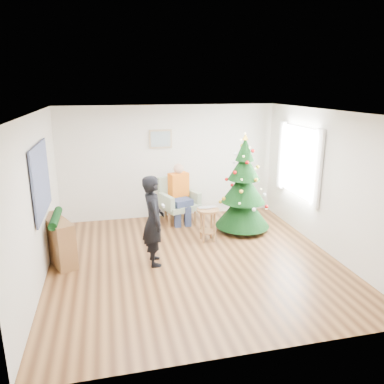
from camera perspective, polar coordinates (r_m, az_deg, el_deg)
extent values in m
plane|color=brown|center=(6.79, 0.32, -10.39)|extent=(5.00, 5.00, 0.00)
plane|color=white|center=(6.10, 0.36, 12.08)|extent=(5.00, 5.00, 0.00)
plane|color=silver|center=(8.71, -3.47, 4.56)|extent=(5.00, 0.00, 5.00)
plane|color=silver|center=(4.08, 8.59, -9.03)|extent=(5.00, 0.00, 5.00)
plane|color=silver|center=(6.26, -22.53, -1.17)|extent=(0.00, 5.00, 5.00)
plane|color=silver|center=(7.30, 19.81, 1.42)|extent=(0.00, 5.00, 5.00)
cube|color=white|center=(8.08, 15.99, 4.53)|extent=(0.04, 1.30, 1.40)
cube|color=white|center=(7.43, 18.54, 3.36)|extent=(0.05, 0.25, 1.50)
cube|color=white|center=(8.72, 13.47, 5.50)|extent=(0.05, 0.25, 1.50)
cylinder|color=#3F2816|center=(8.16, 7.64, -4.87)|extent=(0.09, 0.09, 0.27)
cone|color=black|center=(8.05, 7.73, -2.52)|extent=(1.15, 1.15, 0.75)
cone|color=black|center=(7.91, 7.86, 0.83)|extent=(0.92, 0.92, 0.66)
cone|color=black|center=(7.81, 7.98, 3.96)|extent=(0.67, 0.67, 0.57)
cone|color=black|center=(7.74, 8.08, 6.52)|extent=(0.39, 0.39, 0.49)
cone|color=gold|center=(7.71, 8.15, 8.34)|extent=(0.12, 0.12, 0.12)
cylinder|color=brown|center=(7.39, 2.43, -2.75)|extent=(0.45, 0.45, 0.04)
cylinder|color=brown|center=(7.54, 2.39, -5.97)|extent=(0.33, 0.33, 0.02)
imported|color=silver|center=(7.37, 2.44, -2.50)|extent=(0.38, 0.26, 0.03)
cube|color=#91A585|center=(8.49, -1.85, -2.15)|extent=(0.92, 0.88, 0.12)
cube|color=#91A585|center=(8.65, -2.93, 0.54)|extent=(0.73, 0.36, 0.60)
cube|color=#91A585|center=(8.28, -3.91, -1.48)|extent=(0.29, 0.58, 0.30)
cube|color=#91A585|center=(8.62, 0.12, -0.75)|extent=(0.29, 0.58, 0.30)
cube|color=navy|center=(8.37, -1.74, -1.47)|extent=(0.54, 0.55, 0.14)
cube|color=orange|center=(8.50, -2.07, 1.10)|extent=(0.49, 0.36, 0.55)
sphere|color=tan|center=(8.39, -2.07, 3.58)|extent=(0.23, 0.23, 0.23)
imported|color=black|center=(6.43, -5.90, -4.35)|extent=(0.40, 0.59, 1.58)
cube|color=white|center=(6.34, -4.42, -2.10)|extent=(0.04, 0.13, 0.04)
cube|color=brown|center=(6.99, -19.75, -6.98)|extent=(0.69, 1.03, 0.80)
cylinder|color=black|center=(6.85, -20.07, -3.73)|extent=(0.14, 0.90, 0.14)
cube|color=black|center=(6.48, -22.01, 1.73)|extent=(0.03, 1.50, 1.15)
cube|color=tan|center=(8.56, -4.83, 8.07)|extent=(0.52, 0.03, 0.42)
cube|color=gray|center=(8.53, -4.81, 8.04)|extent=(0.44, 0.02, 0.34)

